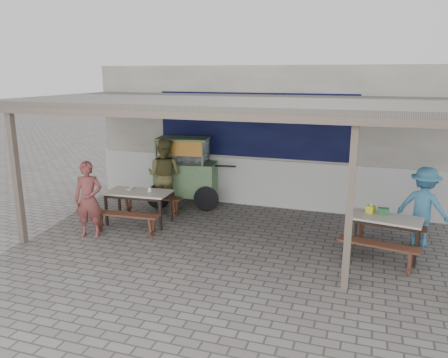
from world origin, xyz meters
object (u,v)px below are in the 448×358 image
patron_wall_side (164,175)px  patron_right_table (424,207)px  bench_left_street (125,218)px  condiment_bowl (130,188)px  table_left (138,195)px  bench_right_wall (389,229)px  table_right (385,222)px  patron_street_side (89,199)px  tissue_box (371,209)px  condiment_jar (150,190)px  donation_box (383,211)px  bench_right_street (378,250)px  vendor_cart (185,169)px  bench_left_wall (151,201)px

patron_wall_side → patron_right_table: 5.76m
bench_left_street → patron_wall_side: patron_wall_side is taller
condiment_bowl → table_left: bearing=-21.4°
bench_left_street → bench_right_wall: size_ratio=1.11×
table_right → patron_street_side: (-5.76, -0.88, 0.13)m
bench_left_street → table_right: table_right is taller
table_right → patron_wall_side: size_ratio=0.75×
bench_right_wall → table_left: bearing=-165.0°
tissue_box → condiment_jar: bearing=179.6°
table_right → condiment_bowl: (-5.46, 0.24, 0.11)m
table_left → patron_right_table: 5.93m
donation_box → patron_right_table: bearing=41.6°
table_right → tissue_box: tissue_box is taller
patron_wall_side → bench_left_street: bearing=85.5°
table_right → bench_right_street: (-0.10, -0.59, -0.33)m
patron_right_table → donation_box: 1.01m
bench_right_street → condiment_jar: 4.93m
bench_right_street → tissue_box: bearing=112.4°
tissue_box → condiment_jar: 4.67m
table_right → patron_right_table: patron_right_table is taller
condiment_jar → tissue_box: bearing=-0.4°
bench_left_street → patron_right_table: 6.02m
bench_right_wall → donation_box: bearing=-98.9°
bench_right_wall → tissue_box: tissue_box is taller
donation_box → patron_wall_side: bearing=168.4°
table_right → condiment_jar: 4.95m
patron_right_table → condiment_jar: 5.68m
vendor_cart → donation_box: vendor_cart is taller
vendor_cart → patron_street_side: size_ratio=1.34×
bench_left_wall → bench_right_wall: same height
bench_right_street → patron_right_table: size_ratio=0.88×
bench_left_wall → bench_right_wall: bearing=-6.3°
patron_street_side → bench_left_wall: bearing=54.3°
patron_street_side → condiment_bowl: bearing=56.6°
donation_box → condiment_bowl: 5.41m
patron_wall_side → bench_left_wall: bearing=60.4°
table_right → bench_right_street: size_ratio=0.98×
table_left → patron_right_table: (5.89, 0.67, 0.11)m
table_right → patron_wall_side: 5.18m
bench_right_street → patron_wall_side: 5.27m
tissue_box → donation_box: size_ratio=0.71×
bench_left_wall → vendor_cart: (0.46, 0.97, 0.61)m
condiment_bowl → bench_right_wall: bearing=3.6°
tissue_box → table_left: bearing=-179.4°
table_left → bench_right_wall: (5.29, 0.45, -0.34)m
table_left → bench_left_wall: table_left is taller
condiment_bowl → bench_left_wall: bearing=68.3°
bench_left_wall → patron_wall_side: size_ratio=0.85×
bench_left_wall → donation_box: donation_box is taller
donation_box → condiment_jar: size_ratio=2.18×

